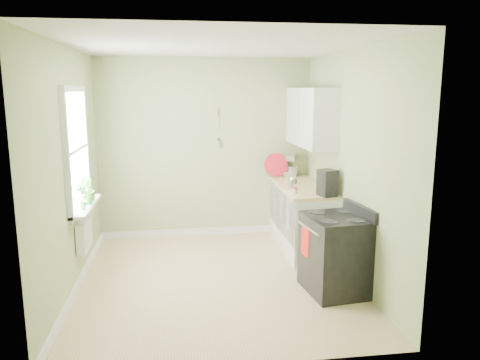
{
  "coord_description": "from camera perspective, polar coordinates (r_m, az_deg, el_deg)",
  "views": [
    {
      "loc": [
        -0.45,
        -5.24,
        2.23
      ],
      "look_at": [
        0.36,
        0.55,
        1.1
      ],
      "focal_mm": 35.0,
      "sensor_mm": 36.0,
      "label": 1
    }
  ],
  "objects": [
    {
      "name": "jar",
      "position": [
        6.05,
        6.69,
        -1.28
      ],
      "size": [
        0.07,
        0.07,
        0.08
      ],
      "color": "beige",
      "rests_on": "countertop"
    },
    {
      "name": "ceiling",
      "position": [
        5.28,
        -3.14,
        16.2
      ],
      "size": [
        3.2,
        3.6,
        0.02
      ],
      "primitive_type": "cube",
      "color": "white",
      "rests_on": "wall_back"
    },
    {
      "name": "plant_c",
      "position": [
        5.96,
        -17.92,
        -1.05
      ],
      "size": [
        0.19,
        0.19,
        0.28
      ],
      "primitive_type": "imported",
      "rotation": [
        0.0,
        0.0,
        4.46
      ],
      "color": "#387424",
      "rests_on": "window_sill"
    },
    {
      "name": "window_sill",
      "position": [
        5.8,
        -18.27,
        -3.04
      ],
      "size": [
        0.18,
        1.14,
        0.04
      ],
      "primitive_type": "cube",
      "color": "white",
      "rests_on": "wall_left"
    },
    {
      "name": "red_tray",
      "position": [
        7.21,
        4.41,
        1.86
      ],
      "size": [
        0.36,
        0.09,
        0.36
      ],
      "primitive_type": "cylinder",
      "rotation": [
        1.45,
        0.0,
        -0.09
      ],
      "color": "red",
      "rests_on": "countertop"
    },
    {
      "name": "floor",
      "position": [
        5.71,
        -2.85,
        -12.11
      ],
      "size": [
        3.2,
        3.6,
        0.02
      ],
      "primitive_type": "cube",
      "color": "tan",
      "rests_on": "ground"
    },
    {
      "name": "base_cabinets",
      "position": [
        6.72,
        7.48,
        -4.6
      ],
      "size": [
        0.6,
        1.6,
        0.87
      ],
      "primitive_type": "cube",
      "color": "white",
      "rests_on": "floor"
    },
    {
      "name": "stove",
      "position": [
        5.35,
        11.52,
        -8.79
      ],
      "size": [
        0.7,
        0.77,
        0.99
      ],
      "color": "black",
      "rests_on": "floor"
    },
    {
      "name": "upper_cabinets",
      "position": [
        6.62,
        8.61,
        7.58
      ],
      "size": [
        0.35,
        1.4,
        0.8
      ],
      "primitive_type": "cube",
      "color": "white",
      "rests_on": "wall_right"
    },
    {
      "name": "coffee_maker",
      "position": [
        5.96,
        10.56,
        -0.43
      ],
      "size": [
        0.24,
        0.25,
        0.34
      ],
      "color": "black",
      "rests_on": "countertop"
    },
    {
      "name": "wall_right",
      "position": [
        5.69,
        13.38,
        1.8
      ],
      "size": [
        0.02,
        3.6,
        2.7
      ],
      "primitive_type": "cube",
      "color": "#A6B47A",
      "rests_on": "floor"
    },
    {
      "name": "kettle",
      "position": [
        6.31,
        6.34,
        -0.37
      ],
      "size": [
        0.17,
        0.1,
        0.17
      ],
      "color": "silver",
      "rests_on": "countertop"
    },
    {
      "name": "radiator",
      "position": [
        5.84,
        -18.46,
        -6.31
      ],
      "size": [
        0.12,
        0.5,
        0.35
      ],
      "primitive_type": "cube",
      "color": "white",
      "rests_on": "wall_left"
    },
    {
      "name": "plant_a",
      "position": [
        5.53,
        -18.71,
        -2.01
      ],
      "size": [
        0.17,
        0.18,
        0.28
      ],
      "primitive_type": "imported",
      "rotation": [
        0.0,
        0.0,
        0.93
      ],
      "color": "#387424",
      "rests_on": "window_sill"
    },
    {
      "name": "wall_back",
      "position": [
        7.11,
        -4.26,
        3.86
      ],
      "size": [
        3.2,
        0.02,
        2.7
      ],
      "primitive_type": "cube",
      "color": "#A6B47A",
      "rests_on": "floor"
    },
    {
      "name": "window",
      "position": [
        5.69,
        -19.4,
        3.51
      ],
      "size": [
        0.06,
        1.14,
        1.44
      ],
      "color": "white",
      "rests_on": "wall_left"
    },
    {
      "name": "wall_utensils",
      "position": [
        7.08,
        -2.64,
        5.59
      ],
      "size": [
        0.02,
        0.14,
        0.58
      ],
      "color": "beige",
      "rests_on": "wall_back"
    },
    {
      "name": "wall_left",
      "position": [
        5.43,
        -20.16,
        1.0
      ],
      "size": [
        0.02,
        3.6,
        2.7
      ],
      "primitive_type": "cube",
      "color": "#A6B47A",
      "rests_on": "floor"
    },
    {
      "name": "plant_b",
      "position": [
        5.76,
        -18.27,
        -1.28
      ],
      "size": [
        0.23,
        0.22,
        0.32
      ],
      "primitive_type": "imported",
      "rotation": [
        0.0,
        0.0,
        2.48
      ],
      "color": "#387424",
      "rests_on": "window_sill"
    },
    {
      "name": "stand_mixer",
      "position": [
        7.29,
        6.24,
        1.77
      ],
      "size": [
        0.28,
        0.34,
        0.38
      ],
      "color": "#B2B2B7",
      "rests_on": "countertop"
    },
    {
      "name": "countertop",
      "position": [
        6.61,
        7.5,
        -0.8
      ],
      "size": [
        0.64,
        1.6,
        0.04
      ],
      "primitive_type": "cube",
      "color": "beige",
      "rests_on": "base_cabinets"
    }
  ]
}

